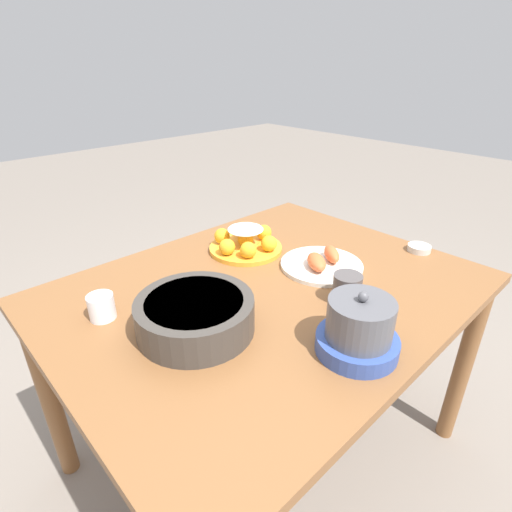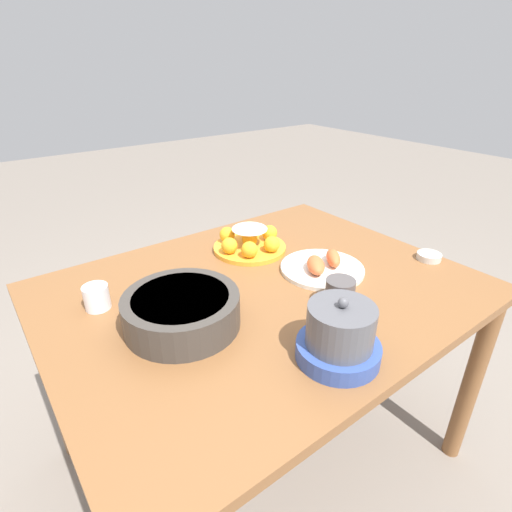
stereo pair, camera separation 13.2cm
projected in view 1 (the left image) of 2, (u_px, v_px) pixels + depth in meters
The scene contains 9 objects.
ground_plane at pixel (266, 449), 1.55m from camera, with size 12.00×12.00×0.00m, color slate.
dining_table at pixel (268, 312), 1.26m from camera, with size 1.25×0.98×0.73m.
cake_plate at pixel (246, 242), 1.43m from camera, with size 0.26×0.26×0.09m.
serving_bowl at pixel (195, 314), 1.01m from camera, with size 0.30×0.30×0.09m.
sauce_bowl at pixel (419, 248), 1.44m from camera, with size 0.08×0.08×0.02m.
seafood_platter at pixel (322, 263), 1.32m from camera, with size 0.27×0.27×0.06m.
cup_near at pixel (101, 307), 1.06m from camera, with size 0.07×0.07×0.07m.
cup_far at pixel (347, 289), 1.12m from camera, with size 0.08×0.08×0.09m.
warming_pot at pixel (359, 330), 0.92m from camera, with size 0.20×0.20×0.16m.
Camera 1 is at (0.75, 0.74, 1.36)m, focal length 28.00 mm.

